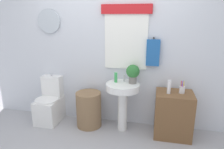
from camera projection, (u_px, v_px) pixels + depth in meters
name	position (u px, v px, depth m)	size (l,w,h in m)	color
back_wall	(112.00, 46.00, 3.25)	(4.40, 0.18, 2.60)	silver
toilet	(50.00, 104.00, 3.49)	(0.38, 0.51, 0.79)	white
laundry_hamper	(89.00, 109.00, 3.31)	(0.41, 0.41, 0.58)	#846647
pedestal_sink	(123.00, 95.00, 3.12)	(0.52, 0.52, 0.77)	white
faucet	(124.00, 78.00, 3.16)	(0.03, 0.03, 0.10)	silver
wooden_cabinet	(173.00, 114.00, 3.02)	(0.54, 0.44, 0.69)	brown
soap_bottle	(116.00, 77.00, 3.12)	(0.05, 0.05, 0.15)	green
potted_plant	(133.00, 73.00, 3.05)	(0.20, 0.20, 0.29)	slate
lotion_bottle	(169.00, 87.00, 2.88)	(0.05, 0.05, 0.20)	white
toothbrush_cup	(182.00, 89.00, 2.91)	(0.08, 0.08, 0.19)	silver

